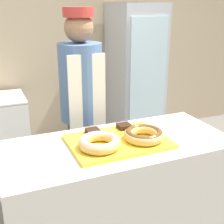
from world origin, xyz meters
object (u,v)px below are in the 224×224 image
(donut_light_glaze, at_px, (100,142))
(donut_chocolate_glaze, at_px, (144,134))
(brownie_back_right, at_px, (124,126))
(beverage_fridge, at_px, (135,77))
(serving_tray, at_px, (118,141))
(baker_person, at_px, (82,109))
(brownie_back_left, at_px, (93,131))

(donut_light_glaze, relative_size, donut_chocolate_glaze, 1.00)
(donut_light_glaze, xyz_separation_m, donut_chocolate_glaze, (0.30, 0.00, 0.00))
(brownie_back_right, distance_m, beverage_fridge, 1.82)
(serving_tray, relative_size, brownie_back_right, 7.01)
(donut_light_glaze, relative_size, baker_person, 0.15)
(brownie_back_right, distance_m, baker_person, 0.55)
(donut_light_glaze, distance_m, baker_person, 0.76)
(donut_chocolate_glaze, relative_size, brownie_back_left, 2.93)
(brownie_back_left, distance_m, beverage_fridge, 1.95)
(serving_tray, xyz_separation_m, brownie_back_left, (-0.12, 0.16, 0.03))
(donut_chocolate_glaze, xyz_separation_m, brownie_back_left, (-0.27, 0.22, -0.02))
(brownie_back_left, height_order, baker_person, baker_person)
(serving_tray, height_order, donut_chocolate_glaze, donut_chocolate_glaze)
(serving_tray, distance_m, brownie_back_left, 0.20)
(donut_chocolate_glaze, height_order, brownie_back_right, donut_chocolate_glaze)
(brownie_back_right, xyz_separation_m, beverage_fridge, (0.90, 1.59, -0.06))
(brownie_back_left, xyz_separation_m, beverage_fridge, (1.13, 1.59, -0.06))
(baker_person, bearing_deg, beverage_fridge, 45.56)
(serving_tray, height_order, donut_light_glaze, donut_light_glaze)
(baker_person, height_order, beverage_fridge, beverage_fridge)
(serving_tray, xyz_separation_m, beverage_fridge, (1.01, 1.74, -0.03))
(donut_chocolate_glaze, bearing_deg, brownie_back_right, 99.11)
(donut_chocolate_glaze, relative_size, beverage_fridge, 0.15)
(donut_chocolate_glaze, distance_m, baker_person, 0.77)
(brownie_back_left, relative_size, brownie_back_right, 1.00)
(baker_person, bearing_deg, brownie_back_left, -99.86)
(donut_chocolate_glaze, xyz_separation_m, beverage_fridge, (0.86, 1.81, -0.08))
(donut_chocolate_glaze, xyz_separation_m, baker_person, (-0.18, 0.75, -0.04))
(donut_light_glaze, bearing_deg, beverage_fridge, 57.19)
(beverage_fridge, bearing_deg, donut_light_glaze, -122.81)
(serving_tray, height_order, baker_person, baker_person)
(donut_chocolate_glaze, height_order, brownie_back_left, donut_chocolate_glaze)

